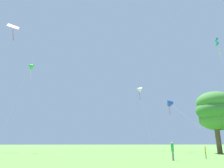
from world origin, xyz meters
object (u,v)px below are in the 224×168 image
Objects in this scene: kite_teal_box at (217,43)px; tree_right_cluster at (216,111)px; kite_green_small at (30,66)px; person_child_small at (205,151)px; kite_red_high at (13,31)px; kite_blue_delta at (169,102)px; kite_white_distant at (139,89)px; person_near_tree at (172,149)px.

tree_right_cluster is at bearing -142.00° from kite_teal_box.
tree_right_cluster is at bearing -10.86° from kite_green_small.
person_child_small is at bearing -131.95° from kite_teal_box.
kite_blue_delta is at bearing -7.31° from kite_red_high.
kite_green_small is at bearing -154.97° from kite_white_distant.
person_child_small is at bearing 26.17° from person_near_tree.
person_child_small is 0.13× the size of tree_right_cluster.
kite_white_distant is at bearing 133.21° from kite_teal_box.
kite_red_high is 22.90× the size of person_child_small.
kite_white_distant is at bearing 7.45° from kite_red_high.
kite_blue_delta is 0.79× the size of kite_green_small.
kite_teal_box is 24.92m from person_child_small.
kite_teal_box is 1.42× the size of kite_white_distant.
person_near_tree is (18.43, -17.16, -13.70)m from kite_green_small.
kite_green_small is (-25.54, -2.26, 5.70)m from kite_blue_delta.
kite_blue_delta reaches higher than person_child_small.
kite_blue_delta is 0.45× the size of kite_red_high.
person_near_tree is (-3.18, -27.24, -12.44)m from kite_white_distant.
kite_teal_box is 34.04m from kite_green_small.
kite_red_high reaches higher than kite_blue_delta.
kite_green_small is 0.57× the size of kite_red_high.
person_near_tree is at bearing -136.48° from kite_teal_box.
kite_green_small is at bearing 175.38° from kite_teal_box.
kite_teal_box is 1.31× the size of kite_green_small.
kite_green_small reaches higher than person_child_small.
kite_teal_box is 0.75× the size of kite_red_high.
kite_teal_box is 1.66× the size of kite_blue_delta.
kite_red_high is (-6.65, 6.39, 10.41)m from kite_green_small.
person_child_small is at bearing -100.16° from kite_blue_delta.
kite_blue_delta is at bearing 5.06° from kite_green_small.
kite_blue_delta is at bearing 118.06° from tree_right_cluster.
kite_blue_delta is 0.85× the size of kite_white_distant.
person_near_tree is 4.45m from person_child_small.
kite_teal_box is 2.24× the size of tree_right_cluster.
kite_teal_box is 13.94m from kite_blue_delta.
kite_red_high is at bearing 161.62° from tree_right_cluster.
kite_red_high reaches higher than person_child_small.
person_near_tree is 16.93m from tree_right_cluster.
kite_blue_delta is at bearing -63.27° from kite_white_distant.
person_child_small is (22.42, -15.20, -13.92)m from kite_green_small.
kite_teal_box reaches higher than kite_blue_delta.
kite_blue_delta is 26.27m from kite_green_small.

